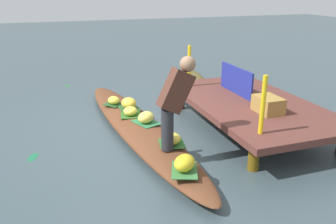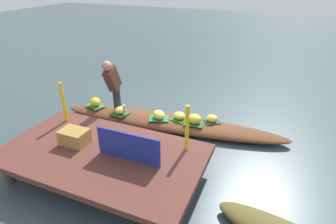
% 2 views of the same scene
% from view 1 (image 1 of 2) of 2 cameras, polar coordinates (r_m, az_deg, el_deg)
% --- Properties ---
extents(canal_water, '(40.00, 40.00, 0.00)m').
position_cam_1_polar(canal_water, '(5.72, -5.05, -3.41)').
color(canal_water, '#3B4D52').
rests_on(canal_water, ground).
extents(dock_platform, '(3.20, 1.80, 0.46)m').
position_cam_1_polar(dock_platform, '(5.94, 13.20, 1.15)').
color(dock_platform, brown).
rests_on(dock_platform, ground).
extents(vendor_boat, '(4.94, 1.16, 0.23)m').
position_cam_1_polar(vendor_boat, '(5.68, -5.09, -2.33)').
color(vendor_boat, brown).
rests_on(vendor_boat, ground).
extents(moored_boat, '(2.09, 0.99, 0.21)m').
position_cam_1_polar(moored_boat, '(8.58, 4.16, 5.30)').
color(moored_boat, brown).
rests_on(moored_boat, ground).
extents(leaf_mat_0, '(0.49, 0.43, 0.01)m').
position_cam_1_polar(leaf_mat_0, '(5.49, -3.57, -1.70)').
color(leaf_mat_0, '#2D7644').
rests_on(leaf_mat_0, vendor_boat).
extents(banana_bunch_0, '(0.37, 0.37, 0.17)m').
position_cam_1_polar(banana_bunch_0, '(5.46, -3.59, -0.86)').
color(banana_bunch_0, '#F2DF58').
rests_on(banana_bunch_0, vendor_boat).
extents(leaf_mat_1, '(0.42, 0.35, 0.01)m').
position_cam_1_polar(leaf_mat_1, '(6.15, -6.34, 0.60)').
color(leaf_mat_1, '#2D5A29').
rests_on(leaf_mat_1, vendor_boat).
extents(banana_bunch_1, '(0.34, 0.32, 0.19)m').
position_cam_1_polar(banana_bunch_1, '(6.12, -6.38, 1.45)').
color(banana_bunch_1, yellow).
rests_on(banana_bunch_1, vendor_boat).
extents(leaf_mat_2, '(0.40, 0.39, 0.01)m').
position_cam_1_polar(leaf_mat_2, '(4.76, 0.62, -5.14)').
color(leaf_mat_2, '#2A6629').
rests_on(leaf_mat_2, vendor_boat).
extents(banana_bunch_2, '(0.35, 0.35, 0.15)m').
position_cam_1_polar(banana_bunch_2, '(4.73, 0.62, -4.34)').
color(banana_bunch_2, yellow).
rests_on(banana_bunch_2, vendor_boat).
extents(leaf_mat_3, '(0.50, 0.43, 0.01)m').
position_cam_1_polar(leaf_mat_3, '(4.12, 2.67, -9.39)').
color(leaf_mat_3, '#3B783D').
rests_on(leaf_mat_3, vendor_boat).
extents(banana_bunch_3, '(0.37, 0.37, 0.19)m').
position_cam_1_polar(banana_bunch_3, '(4.08, 2.70, -8.25)').
color(banana_bunch_3, yellow).
rests_on(banana_bunch_3, vendor_boat).
extents(leaf_mat_4, '(0.38, 0.38, 0.01)m').
position_cam_1_polar(leaf_mat_4, '(5.82, -6.10, -0.51)').
color(leaf_mat_4, '#336825').
rests_on(leaf_mat_4, vendor_boat).
extents(banana_bunch_4, '(0.32, 0.31, 0.14)m').
position_cam_1_polar(banana_bunch_4, '(5.80, -6.12, 0.15)').
color(banana_bunch_4, '#F6E24A').
rests_on(banana_bunch_4, vendor_boat).
extents(leaf_mat_5, '(0.41, 0.40, 0.01)m').
position_cam_1_polar(leaf_mat_5, '(6.40, -8.77, 1.27)').
color(leaf_mat_5, '#255326').
rests_on(leaf_mat_5, vendor_boat).
extents(banana_bunch_5, '(0.28, 0.27, 0.15)m').
position_cam_1_polar(banana_bunch_5, '(6.38, -8.80, 1.88)').
color(banana_bunch_5, yellow).
rests_on(banana_bunch_5, vendor_boat).
extents(vendor_person, '(0.23, 0.51, 1.20)m').
position_cam_1_polar(vendor_person, '(4.40, 1.18, 2.28)').
color(vendor_person, '#28282D').
rests_on(vendor_person, vendor_boat).
extents(water_bottle, '(0.06, 0.06, 0.24)m').
position_cam_1_polar(water_bottle, '(4.84, 0.59, -3.22)').
color(water_bottle, '#ACD8DD').
rests_on(water_bottle, vendor_boat).
extents(market_banner, '(1.02, 0.04, 0.46)m').
position_cam_1_polar(market_banner, '(6.26, 11.00, 5.08)').
color(market_banner, navy).
rests_on(market_banner, dock_platform).
extents(railing_post_west, '(0.06, 0.06, 0.77)m').
position_cam_1_polar(railing_post_west, '(6.58, 3.46, 7.46)').
color(railing_post_west, yellow).
rests_on(railing_post_west, dock_platform).
extents(railing_post_east, '(0.06, 0.06, 0.77)m').
position_cam_1_polar(railing_post_east, '(4.53, 15.15, 1.08)').
color(railing_post_east, yellow).
rests_on(railing_post_east, dock_platform).
extents(produce_crate, '(0.44, 0.32, 0.24)m').
position_cam_1_polar(produce_crate, '(5.43, 15.93, 1.15)').
color(produce_crate, '#A37B3A').
rests_on(produce_crate, dock_platform).
extents(drifting_plant_1, '(0.30, 0.19, 0.01)m').
position_cam_1_polar(drifting_plant_1, '(5.27, -21.09, -6.85)').
color(drifting_plant_1, '#1E6841').
rests_on(drifting_plant_1, ground).
extents(drifting_plant_2, '(0.23, 0.23, 0.01)m').
position_cam_1_polar(drifting_plant_2, '(8.73, -16.01, 4.12)').
color(drifting_plant_2, '#2F6B37').
rests_on(drifting_plant_2, ground).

